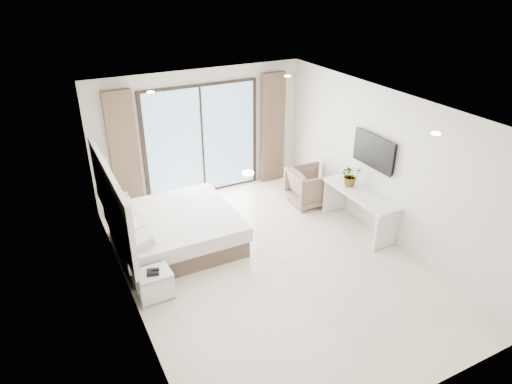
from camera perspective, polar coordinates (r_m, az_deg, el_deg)
ground at (r=7.85m, az=1.87°, el=-8.89°), size 6.20×6.20×0.00m
room_shell at (r=7.69m, az=-2.46°, el=3.83°), size 4.62×6.22×2.72m
bed at (r=8.29m, az=-10.16°, el=-4.68°), size 2.10×2.00×0.73m
nightstand at (r=7.18m, az=-12.53°, el=-11.24°), size 0.51×0.43×0.46m
phone at (r=6.99m, az=-12.77°, el=-9.76°), size 0.21×0.18×0.06m
console_desk at (r=8.76m, az=12.85°, el=-1.18°), size 0.53×1.71×0.77m
plant at (r=8.83m, az=11.75°, el=1.80°), size 0.49×0.52×0.33m
armchair at (r=9.60m, az=6.81°, el=0.90°), size 0.83×0.88×0.84m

